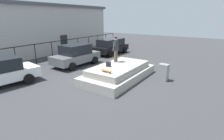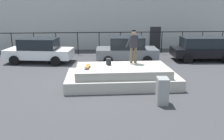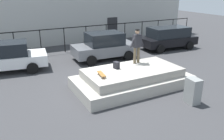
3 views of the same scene
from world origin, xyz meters
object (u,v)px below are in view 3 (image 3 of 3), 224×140
Objects in this scene: car_black_hatchback_far at (168,37)px; utility_box at (193,91)px; skateboard at (101,74)px; backpack at (116,65)px; car_grey_sedan_mid at (105,46)px; skateboarder at (137,44)px; car_white_sedan_near at (5,57)px.

car_black_hatchback_far reaches higher than utility_box.
skateboard is 1.20m from backpack.
car_grey_sedan_mid is at bearing -31.24° from backpack.
skateboarder is 0.36× the size of car_white_sedan_near.
car_white_sedan_near is 4.39× the size of utility_box.
car_grey_sedan_mid is at bearing -178.18° from car_black_hatchback_far.
skateboarder is at bearing 106.05° from utility_box.
car_white_sedan_near reaches higher than backpack.
backpack is at bearing -167.83° from skateboarder.
car_black_hatchback_far is at bearing -69.22° from backpack.
skateboard is at bearing -160.42° from skateboarder.
car_black_hatchback_far is (8.18, 5.18, -0.13)m from skateboard.
skateboarder is at bearing -143.22° from car_black_hatchback_far.
utility_box is (0.45, -7.42, -0.35)m from car_grey_sedan_mid.
car_white_sedan_near is at bearing 178.71° from car_black_hatchback_far.
utility_box is at bearing -50.30° from car_white_sedan_near.
backpack is 4.70m from car_grey_sedan_mid.
backpack is at bearing 27.94° from skateboard.
car_white_sedan_near is at bearing 175.86° from car_grey_sedan_mid.
utility_box is (1.99, -2.98, -0.55)m from backpack.
utility_box is at bearing -86.51° from car_grey_sedan_mid.
utility_box reaches higher than skateboard.
car_grey_sedan_mid is at bearing 87.07° from skateboarder.
car_white_sedan_near is at bearing 141.91° from skateboarder.
car_grey_sedan_mid is 3.94× the size of utility_box.
utility_box is at bearing -38.48° from skateboard.
utility_box is (6.53, -7.86, -0.31)m from car_white_sedan_near.
car_white_sedan_near is at bearing 134.24° from utility_box.
car_white_sedan_near is at bearing 122.62° from skateboard.
car_black_hatchback_far reaches higher than backpack.
skateboarder is at bearing -90.03° from backpack.
car_white_sedan_near reaches higher than skateboard.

